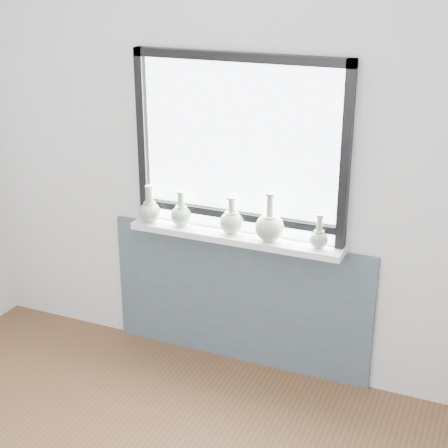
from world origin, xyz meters
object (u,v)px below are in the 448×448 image
at_px(vase_c, 232,221).
at_px(vase_d, 270,226).
at_px(vase_b, 181,214).
at_px(vase_e, 319,237).
at_px(windowsill, 235,237).
at_px(vase_a, 150,210).

bearing_deg(vase_c, vase_d, -5.26).
relative_size(vase_b, vase_e, 1.09).
distance_m(vase_c, vase_e, 0.54).
bearing_deg(vase_b, vase_c, 0.41).
bearing_deg(vase_e, vase_c, 178.72).
relative_size(vase_d, vase_e, 1.45).
bearing_deg(windowsill, vase_c, 160.27).
bearing_deg(windowsill, vase_a, -178.16).
distance_m(vase_a, vase_e, 1.07).
relative_size(windowsill, vase_d, 4.54).
height_order(windowsill, vase_e, vase_e).
bearing_deg(vase_b, vase_e, -0.63).
bearing_deg(vase_a, windowsill, 1.84).
xyz_separation_m(vase_a, vase_b, (0.21, 0.02, -0.00)).
xyz_separation_m(vase_d, vase_e, (0.29, 0.01, -0.03)).
xyz_separation_m(windowsill, vase_c, (-0.02, 0.01, 0.10)).
height_order(vase_c, vase_e, vase_c).
bearing_deg(vase_d, vase_b, 177.99).
distance_m(windowsill, vase_b, 0.37).
height_order(vase_b, vase_d, vase_d).
height_order(vase_b, vase_c, vase_c).
relative_size(vase_a, vase_d, 0.80).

